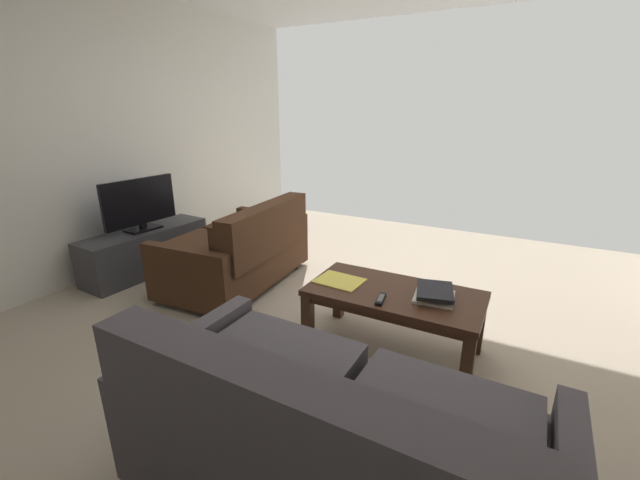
# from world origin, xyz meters

# --- Properties ---
(ground_plane) EXTENTS (5.39, 5.81, 0.01)m
(ground_plane) POSITION_xyz_m (0.00, 0.00, -0.00)
(ground_plane) COLOR tan
(wall_right) EXTENTS (0.12, 5.81, 2.76)m
(wall_right) POSITION_xyz_m (2.69, 0.00, 1.38)
(wall_right) COLOR silver
(wall_right) RESTS_ON ground
(sofa_main) EXTENTS (1.74, 0.92, 0.87)m
(sofa_main) POSITION_xyz_m (-0.53, 1.55, 0.36)
(sofa_main) COLOR black
(sofa_main) RESTS_ON ground
(loveseat_near) EXTENTS (0.95, 1.49, 0.80)m
(loveseat_near) POSITION_xyz_m (1.23, -0.10, 0.35)
(loveseat_near) COLOR black
(loveseat_near) RESTS_ON ground
(coffee_table) EXTENTS (1.15, 0.59, 0.45)m
(coffee_table) POSITION_xyz_m (-0.39, 0.29, 0.38)
(coffee_table) COLOR #3D2316
(coffee_table) RESTS_ON ground
(tv_stand) EXTENTS (0.47, 1.29, 0.45)m
(tv_stand) POSITION_xyz_m (2.28, 0.12, 0.23)
(tv_stand) COLOR #38383D
(tv_stand) RESTS_ON ground
(flat_tv) EXTENTS (0.22, 0.78, 0.52)m
(flat_tv) POSITION_xyz_m (2.28, 0.12, 0.72)
(flat_tv) COLOR black
(flat_tv) RESTS_ON tv_stand
(book_stack) EXTENTS (0.29, 0.34, 0.07)m
(book_stack) POSITION_xyz_m (-0.65, 0.27, 0.49)
(book_stack) COLOR silver
(book_stack) RESTS_ON coffee_table
(tv_remote) EXTENTS (0.07, 0.16, 0.02)m
(tv_remote) POSITION_xyz_m (-0.36, 0.47, 0.46)
(tv_remote) COLOR black
(tv_remote) RESTS_ON coffee_table
(loose_magazine) EXTENTS (0.34, 0.27, 0.01)m
(loose_magazine) POSITION_xyz_m (-0.00, 0.32, 0.46)
(loose_magazine) COLOR #E0CC4C
(loose_magazine) RESTS_ON coffee_table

